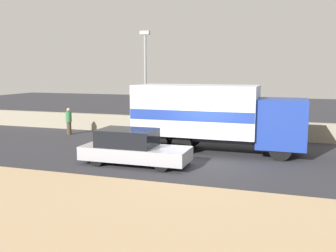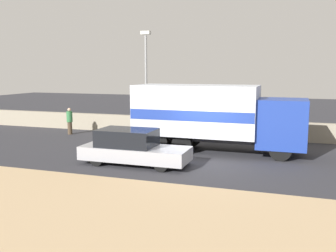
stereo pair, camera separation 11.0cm
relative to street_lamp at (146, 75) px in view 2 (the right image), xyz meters
name	(u,v)px [view 2 (the right image)]	position (x,y,z in m)	size (l,w,h in m)	color
ground_plane	(199,162)	(4.61, -5.42, -3.64)	(80.00, 80.00, 0.00)	#2D2D33
dirt_shoulder_foreground	(136,221)	(4.61, -12.26, -3.62)	(60.00, 6.70, 0.04)	tan
stone_wall_backdrop	(224,128)	(4.61, 0.86, -3.10)	(60.00, 0.35, 1.08)	gray
street_lamp	(146,75)	(0.00, 0.00, 0.00)	(0.56, 0.28, 6.21)	gray
box_truck	(212,114)	(4.68, -3.21, -1.81)	(8.10, 2.55, 3.23)	navy
car_hatchback	(132,148)	(2.06, -6.74, -2.92)	(4.58, 1.71, 1.49)	#9E9EA3
pedestrian	(70,121)	(-4.65, -1.14, -2.79)	(0.36, 0.36, 1.64)	#473828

